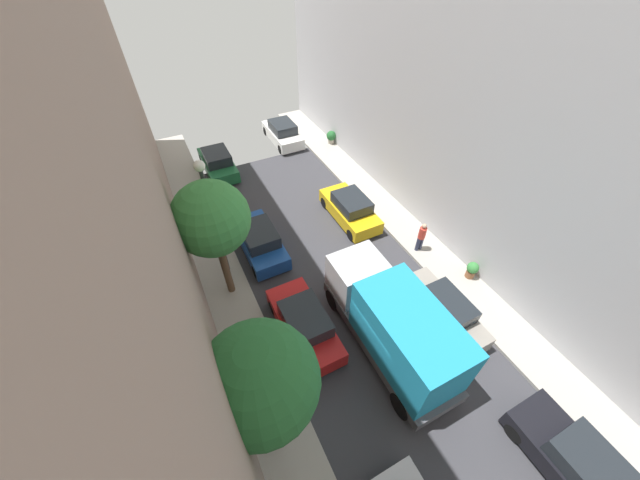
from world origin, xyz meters
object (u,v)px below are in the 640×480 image
lamp_post (211,206)px  potted_plant_1 (331,137)px  street_tree_2 (259,382)px  parked_car_right_1 (580,467)px  parked_car_left_2 (304,324)px  parked_car_left_4 (218,163)px  pedestrian (421,236)px  street_tree_0 (211,219)px  delivery_truck (393,324)px  parked_car_right_3 (350,209)px  potted_plant_0 (472,269)px  parked_car_right_2 (441,311)px  parked_car_left_3 (260,241)px  parked_car_right_4 (283,133)px

lamp_post → potted_plant_1: bearing=40.1°
street_tree_2 → parked_car_right_1: bearing=-32.6°
parked_car_left_2 → parked_car_left_4: bearing=90.0°
pedestrian → street_tree_0: street_tree_0 is taller
street_tree_2 → delivery_truck: bearing=11.8°
pedestrian → street_tree_0: 10.13m
parked_car_left_2 → parked_car_right_3: same height
street_tree_0 → potted_plant_1: bearing=43.5°
parked_car_right_1 → pedestrian: pedestrian is taller
delivery_truck → potted_plant_0: size_ratio=7.37×
parked_car_left_4 → potted_plant_1: bearing=-0.7°
parked_car_left_2 → delivery_truck: size_ratio=0.64×
parked_car_left_2 → parked_car_right_2: 5.77m
lamp_post → parked_car_right_1: bearing=-60.9°
street_tree_2 → parked_car_left_4: bearing=81.3°
parked_car_left_3 → pedestrian: size_ratio=2.44×
parked_car_right_4 → delivery_truck: delivery_truck is taller
parked_car_left_4 → potted_plant_0: 16.70m
parked_car_right_4 → parked_car_right_2: bearing=-90.0°
street_tree_2 → potted_plant_0: 11.80m
parked_car_left_2 → parked_car_right_3: size_ratio=1.00×
parked_car_right_2 → street_tree_2: (-7.97, -1.17, 3.85)m
parked_car_right_1 → parked_car_right_3: (0.00, 13.86, 0.00)m
pedestrian → parked_car_right_1: bearing=-100.5°
street_tree_0 → parked_car_left_4: bearing=78.2°
parked_car_left_3 → parked_car_left_4: same height
parked_car_right_4 → potted_plant_1: 3.66m
street_tree_2 → lamp_post: 8.07m
parked_car_right_3 → potted_plant_1: parked_car_right_3 is taller
parked_car_left_2 → parked_car_left_4: 13.64m
pedestrian → potted_plant_0: (1.05, -2.57, -0.43)m
parked_car_left_3 → street_tree_2: (-2.57, -8.61, 3.85)m
parked_car_right_4 → pedestrian: size_ratio=2.44×
parked_car_right_3 → potted_plant_1: bearing=69.1°
street_tree_0 → potted_plant_0: size_ratio=6.52×
parked_car_left_3 → delivery_truck: (2.70, -7.52, 1.07)m
potted_plant_1 → street_tree_0: bearing=-136.5°
parked_car_right_4 → delivery_truck: bearing=-98.7°
potted_plant_0 → parked_car_left_4: bearing=119.8°
parked_car_right_1 → potted_plant_1: (3.04, 21.83, -0.05)m
parked_car_left_2 → potted_plant_0: size_ratio=4.69×
parked_car_left_2 → parked_car_right_4: (5.40, 15.57, 0.00)m
parked_car_left_3 → potted_plant_0: size_ratio=4.69×
parked_car_right_1 → potted_plant_1: parked_car_right_1 is taller
parked_car_right_2 → pedestrian: pedestrian is taller
parked_car_left_4 → parked_car_right_1: bearing=-76.2°
potted_plant_0 → potted_plant_1: potted_plant_1 is taller
parked_car_left_2 → pedestrian: pedestrian is taller
pedestrian → potted_plant_0: 2.81m
parked_car_left_3 → parked_car_right_4: (5.40, 10.16, 0.00)m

